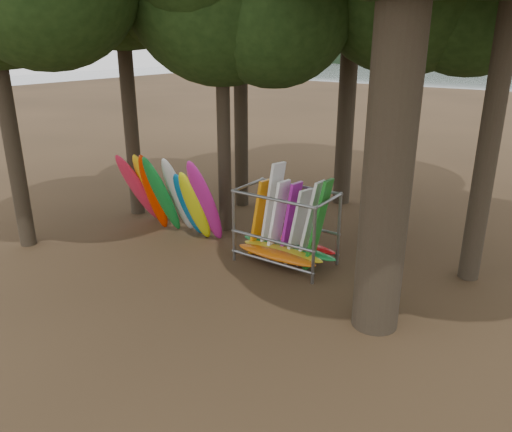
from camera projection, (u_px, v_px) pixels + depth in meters
The scene contains 3 objects.
ground at pixel (216, 275), 14.08m from camera, with size 120.00×120.00×0.00m, color #47331E.
kayak_row at pixel (171, 197), 16.50m from camera, with size 3.91×2.02×3.05m.
storage_rack at pixel (286, 230), 14.56m from camera, with size 3.19×1.61×2.93m.
Camera 1 is at (8.20, -9.75, 6.34)m, focal length 35.00 mm.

